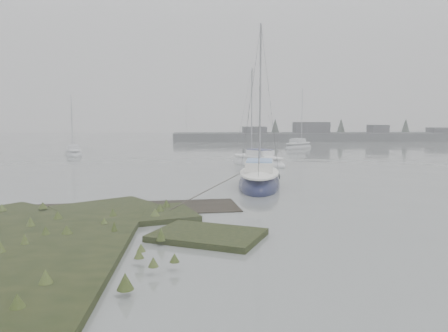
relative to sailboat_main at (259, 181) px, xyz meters
The scene contains 7 objects.
ground 20.00m from the sailboat_main, 100.82° to the left, with size 160.00×160.00×0.00m, color slate.
far_shoreline 56.48m from the sailboat_main, 65.87° to the left, with size 60.00×8.00×4.15m.
sailboat_main is the anchor object (origin of this frame).
sailboat_white 11.67m from the sailboat_main, 82.64° to the left, with size 5.23×6.34×8.85m.
sailboat_far_a 28.26m from the sailboat_main, 126.88° to the left, with size 3.31×5.28×7.09m.
sailboat_far_b 32.97m from the sailboat_main, 73.04° to the left, with size 5.51×5.80×8.51m.
sailboat_far_c 51.91m from the sailboat_main, 95.55° to the left, with size 5.28×3.24×7.08m.
Camera 1 is at (0.21, -14.71, 3.98)m, focal length 35.00 mm.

